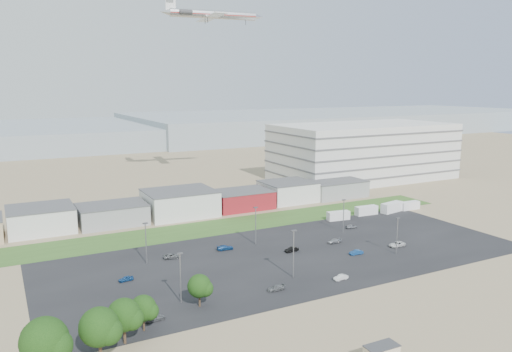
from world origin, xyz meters
TOP-DOWN VIEW (x-y plane):
  - ground at (0.00, 0.00)m, footprint 700.00×700.00m
  - parking_lot at (5.00, 20.00)m, footprint 120.00×50.00m
  - grass_strip at (0.00, 52.00)m, footprint 160.00×16.00m
  - hills_backdrop at (40.00, 315.00)m, footprint 700.00×200.00m
  - building_row at (-17.00, 71.00)m, footprint 170.00×20.00m
  - parking_garage at (90.00, 95.00)m, footprint 80.00×40.00m
  - box_trailer_a at (36.30, 41.69)m, footprint 7.58×3.16m
  - box_trailer_b at (48.40, 42.64)m, footprint 7.88×2.83m
  - box_trailer_c at (58.37, 41.53)m, footprint 9.08×4.39m
  - box_trailer_d at (66.27, 41.32)m, footprint 7.35×2.37m
  - tree_far_left at (-53.99, -9.90)m, footprint 7.27×7.27m
  - tree_left at (-46.14, -7.93)m, footprint 6.51×6.51m
  - tree_mid at (-41.63, -4.44)m, footprint 5.86×5.86m
  - tree_right at (-37.70, -1.61)m, footprint 4.87×4.87m
  - tree_near at (-25.63, 2.96)m, footprint 4.87×4.87m
  - lightpole_front_l at (-28.19, 6.36)m, footprint 1.19×0.50m
  - lightpole_front_m at (-1.85, 7.30)m, footprint 1.27×0.53m
  - lightpole_front_r at (29.50, 8.56)m, footprint 1.10×0.46m
  - lightpole_back_l at (-28.23, 30.81)m, footprint 1.18×0.49m
  - lightpole_back_m at (1.68, 31.93)m, footprint 1.20×0.50m
  - lightpole_back_r at (29.33, 30.12)m, footprint 1.14×0.48m
  - airliner at (23.51, 110.12)m, footprint 46.24×34.27m
  - parked_car_0 at (33.79, 12.86)m, footprint 4.72×2.26m
  - parked_car_1 at (20.21, 12.84)m, footprint 3.71×1.57m
  - parked_car_3 at (-8.82, 2.80)m, footprint 3.82×1.61m
  - parked_car_5 at (-35.19, 22.28)m, footprint 3.36×1.69m
  - parked_car_6 at (-7.49, 31.48)m, footprint 4.46×2.13m
  - parked_car_7 at (6.97, 22.19)m, footprint 3.81×1.61m
  - parked_car_8 at (33.96, 32.16)m, footprint 3.56×1.74m
  - parked_car_9 at (-21.76, 31.62)m, footprint 4.28×2.37m
  - parked_car_10 at (-35.00, 1.25)m, footprint 4.01×1.85m
  - parked_car_12 at (20.89, 22.87)m, footprint 4.10×1.89m
  - parked_car_13 at (6.61, 1.21)m, footprint 3.47×1.37m

SIDE VIEW (x-z plane):
  - ground at x=0.00m, z-range 0.00..0.00m
  - parking_lot at x=5.00m, z-range 0.00..0.01m
  - grass_strip at x=0.00m, z-range 0.00..0.02m
  - parked_car_5 at x=-35.19m, z-range 0.00..1.10m
  - parked_car_3 at x=-8.82m, z-range 0.00..1.10m
  - parked_car_13 at x=6.61m, z-range 0.00..1.12m
  - parked_car_9 at x=-21.76m, z-range 0.00..1.13m
  - parked_car_10 at x=-35.00m, z-range 0.00..1.14m
  - parked_car_12 at x=20.89m, z-range 0.00..1.16m
  - parked_car_8 at x=33.96m, z-range 0.00..1.17m
  - parked_car_1 at x=20.21m, z-range 0.00..1.19m
  - parked_car_7 at x=6.97m, z-range 0.00..1.22m
  - parked_car_6 at x=-7.49m, z-range 0.00..1.25m
  - parked_car_0 at x=33.79m, z-range 0.00..1.30m
  - box_trailer_d at x=66.27m, z-range 0.00..2.75m
  - box_trailer_a at x=36.30m, z-range 0.00..2.76m
  - box_trailer_b at x=48.40m, z-range 0.00..2.91m
  - box_trailer_c at x=58.37m, z-range 0.00..3.27m
  - tree_near at x=-25.63m, z-range 0.00..7.30m
  - tree_right at x=-37.70m, z-range 0.00..7.30m
  - building_row at x=-17.00m, z-range 0.00..8.00m
  - tree_mid at x=-41.63m, z-range 0.00..8.80m
  - hills_backdrop at x=40.00m, z-range 0.00..9.00m
  - lightpole_front_r at x=29.50m, z-range 0.00..9.39m
  - lightpole_back_r at x=29.33m, z-range 0.00..9.69m
  - tree_left at x=-46.14m, z-range 0.00..9.76m
  - lightpole_back_l at x=-28.23m, z-range 0.00..10.07m
  - lightpole_front_l at x=-28.19m, z-range 0.00..10.12m
  - lightpole_back_m at x=1.68m, z-range 0.00..10.24m
  - lightpole_front_m at x=-1.85m, z-range 0.00..10.81m
  - tree_far_left at x=-53.99m, z-range 0.00..10.90m
  - parking_garage at x=90.00m, z-range 0.00..25.00m
  - airliner at x=23.51m, z-range 63.64..76.36m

